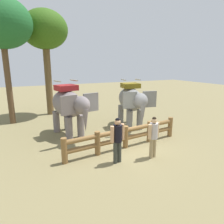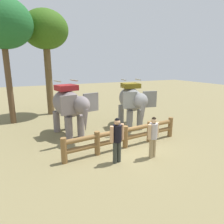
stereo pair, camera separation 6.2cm
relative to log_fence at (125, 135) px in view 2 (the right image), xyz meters
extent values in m
plane|color=olive|center=(0.00, -0.10, -0.60)|extent=(60.00, 60.00, 0.00)
cylinder|color=brown|center=(-2.91, -0.29, -0.08)|extent=(0.24, 0.24, 1.05)
cylinder|color=brown|center=(-1.46, -0.14, -0.08)|extent=(0.24, 0.24, 1.05)
cylinder|color=brown|center=(0.00, 0.00, -0.08)|extent=(0.24, 0.24, 1.05)
cylinder|color=brown|center=(1.46, 0.14, -0.08)|extent=(0.24, 0.24, 1.05)
cylinder|color=brown|center=(2.91, 0.29, -0.08)|extent=(0.24, 0.24, 1.05)
cylinder|color=brown|center=(0.00, 0.00, -0.15)|extent=(5.85, 0.77, 0.20)
cylinder|color=brown|center=(0.00, 0.00, 0.25)|extent=(5.85, 0.77, 0.20)
cylinder|color=slate|center=(-1.47, 2.22, 0.01)|extent=(0.36, 0.36, 1.22)
cylinder|color=slate|center=(-2.13, 2.09, 0.01)|extent=(0.36, 0.36, 1.22)
cylinder|color=slate|center=(-1.80, 3.83, 0.01)|extent=(0.36, 0.36, 1.22)
cylinder|color=slate|center=(-2.46, 3.70, 0.01)|extent=(0.36, 0.36, 1.22)
ellipsoid|color=slate|center=(-1.96, 2.96, 1.15)|extent=(1.74, 2.93, 1.42)
ellipsoid|color=slate|center=(-1.64, 1.37, 1.33)|extent=(0.94, 1.05, 0.87)
cube|color=slate|center=(-1.08, 1.60, 1.38)|extent=(0.82, 0.28, 0.91)
cube|color=slate|center=(-2.24, 1.37, 1.38)|extent=(0.82, 0.28, 0.91)
cone|color=slate|center=(-1.58, 1.06, 0.63)|extent=(0.32, 0.32, 1.12)
cube|color=maroon|center=(-1.96, 2.96, 2.00)|extent=(1.20, 1.10, 0.28)
cylinder|color=#A59E8C|center=(-1.51, 3.05, 2.36)|extent=(0.23, 0.82, 0.07)
cylinder|color=#A59E8C|center=(-2.42, 2.87, 2.36)|extent=(0.23, 0.82, 0.07)
cylinder|color=gray|center=(2.09, 1.99, -0.01)|extent=(0.36, 0.36, 1.19)
cylinder|color=gray|center=(1.44, 2.10, -0.01)|extent=(0.36, 0.36, 1.19)
cylinder|color=gray|center=(2.37, 3.57, -0.01)|extent=(0.36, 0.36, 1.19)
cylinder|color=gray|center=(1.73, 3.69, -0.01)|extent=(0.36, 0.36, 1.19)
ellipsoid|color=gray|center=(1.91, 2.84, 1.11)|extent=(1.64, 2.85, 1.39)
ellipsoid|color=gray|center=(1.63, 1.28, 1.28)|extent=(0.90, 1.01, 0.85)
cube|color=gray|center=(2.21, 1.29, 1.33)|extent=(0.80, 0.26, 0.89)
cube|color=gray|center=(1.08, 1.49, 1.33)|extent=(0.80, 0.26, 0.89)
cone|color=gray|center=(1.57, 0.97, 0.60)|extent=(0.32, 0.32, 1.09)
cube|color=#766115|center=(1.91, 2.84, 1.94)|extent=(1.15, 1.06, 0.28)
cylinder|color=#A59E8C|center=(2.35, 2.76, 2.30)|extent=(0.21, 0.80, 0.07)
cylinder|color=#A59E8C|center=(1.46, 2.92, 2.30)|extent=(0.21, 0.80, 0.07)
cylinder|color=#9E885F|center=(0.62, -1.36, -0.18)|extent=(0.16, 0.16, 0.84)
cylinder|color=#9E885F|center=(0.44, -1.40, -0.18)|extent=(0.16, 0.16, 0.84)
cylinder|color=#B8B0B1|center=(0.53, -1.38, 0.57)|extent=(0.41, 0.41, 0.65)
cylinder|color=tan|center=(0.76, -1.32, 0.58)|extent=(0.14, 0.14, 0.61)
cylinder|color=tan|center=(0.29, -1.44, 0.58)|extent=(0.14, 0.14, 0.61)
sphere|color=tan|center=(0.53, -1.38, 1.01)|extent=(0.23, 0.23, 0.23)
sphere|color=black|center=(0.53, -1.38, 1.07)|extent=(0.18, 0.18, 0.18)
cylinder|color=#333730|center=(-0.91, -1.11, -0.16)|extent=(0.17, 0.17, 0.88)
cylinder|color=#333730|center=(-1.10, -1.15, -0.16)|extent=(0.17, 0.17, 0.88)
cylinder|color=black|center=(-1.01, -1.13, 0.62)|extent=(0.42, 0.42, 0.67)
cylinder|color=tan|center=(-0.76, -1.09, 0.63)|extent=(0.14, 0.14, 0.64)
cylinder|color=tan|center=(-1.26, -1.18, 0.63)|extent=(0.14, 0.14, 0.64)
sphere|color=tan|center=(-1.01, -1.13, 1.08)|extent=(0.24, 0.24, 0.24)
sphere|color=black|center=(-1.01, -1.13, 1.14)|extent=(0.19, 0.19, 0.19)
cylinder|color=brown|center=(-2.07, 8.17, 2.05)|extent=(0.49, 0.49, 5.30)
ellipsoid|color=#305915|center=(-2.07, 8.17, 5.59)|extent=(3.24, 3.24, 2.76)
cylinder|color=brown|center=(-4.74, 6.70, 2.00)|extent=(0.36, 0.36, 5.21)
ellipsoid|color=#1D5C28|center=(-4.74, 6.70, 5.59)|extent=(3.55, 3.55, 3.02)
camera|label=1|loc=(-4.41, -7.70, 3.27)|focal=32.43mm
camera|label=2|loc=(-4.36, -7.73, 3.27)|focal=32.43mm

